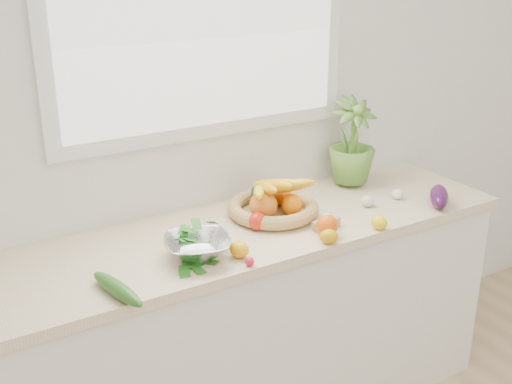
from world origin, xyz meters
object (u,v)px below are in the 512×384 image
cucumber (117,289)px  colander_with_spinach (197,242)px  apple (258,221)px  eggplant (439,196)px  potted_herb (352,140)px  fruit_basket (272,203)px

cucumber → colander_with_spinach: 0.35m
apple → eggplant: (0.79, -0.19, 0.00)m
cucumber → potted_herb: (1.26, 0.40, 0.19)m
apple → fruit_basket: size_ratio=0.17×
cucumber → fruit_basket: (0.77, 0.29, 0.03)m
apple → colander_with_spinach: size_ratio=0.25×
apple → potted_herb: (0.62, 0.21, 0.18)m
apple → eggplant: 0.81m
fruit_basket → colander_with_spinach: size_ratio=1.44×
cucumber → potted_herb: potted_herb is taller
colander_with_spinach → potted_herb: bearing=17.8°
fruit_basket → colander_with_spinach: 0.47m
eggplant → colander_with_spinach: colander_with_spinach is taller
apple → eggplant: size_ratio=0.35×
cucumber → fruit_basket: size_ratio=0.66×
apple → colander_with_spinach: colander_with_spinach is taller
cucumber → potted_herb: 1.34m
fruit_basket → potted_herb: bearing=13.0°
eggplant → fruit_basket: bearing=157.3°
cucumber → fruit_basket: 0.82m
apple → fruit_basket: fruit_basket is taller
eggplant → cucumber: 1.43m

